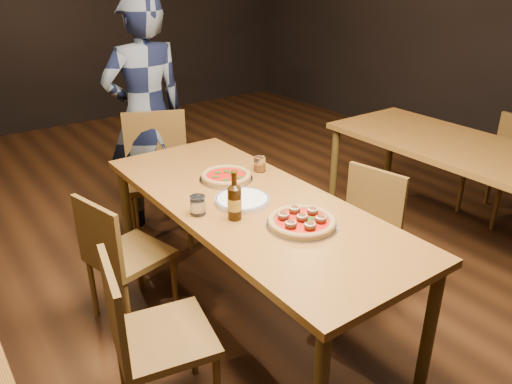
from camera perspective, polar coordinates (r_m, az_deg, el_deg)
ground at (r=3.04m, az=-0.57°, el=-13.85°), size 9.00×9.00×0.00m
table_main at (r=2.67m, az=-0.63°, el=-2.40°), size 0.80×2.00×0.75m
table_right at (r=3.73m, az=23.15°, el=3.65°), size 0.80×2.00×0.75m
chair_main_nw at (r=2.27m, az=-10.46°, el=-15.88°), size 0.48×0.48×0.87m
chair_main_sw at (r=2.91m, az=-14.21°, el=-6.84°), size 0.46×0.46×0.82m
chair_main_e at (r=3.04m, az=11.43°, el=-5.01°), size 0.45×0.45×0.83m
chair_end at (r=3.65m, az=-11.10°, el=1.47°), size 0.60×0.60×0.97m
chair_nbr_right at (r=4.38m, az=25.98°, el=2.51°), size 0.45×0.45×0.85m
pizza_meatball at (r=2.39m, az=5.26°, el=-3.35°), size 0.35×0.35×0.06m
pizza_margherita at (r=2.90m, az=-3.44°, el=1.81°), size 0.31×0.31×0.04m
plate_stack at (r=2.61m, az=-1.58°, el=-0.95°), size 0.28×0.28×0.03m
beer_bottle at (r=2.42m, az=-2.46°, el=-1.21°), size 0.07×0.07×0.25m
water_glass at (r=2.50m, az=-6.66°, el=-1.52°), size 0.08×0.08×0.10m
amber_glass at (r=3.00m, az=0.42°, el=3.21°), size 0.07×0.07×0.09m
diner at (r=3.85m, az=-12.45°, el=8.62°), size 0.64×0.43×1.73m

